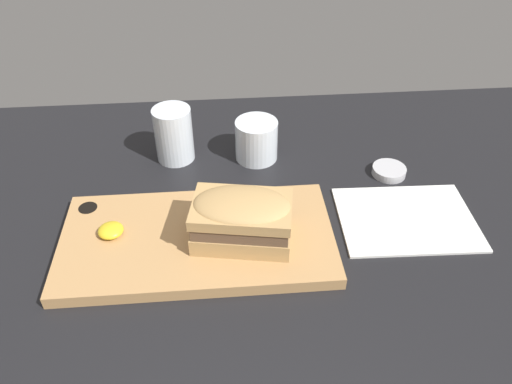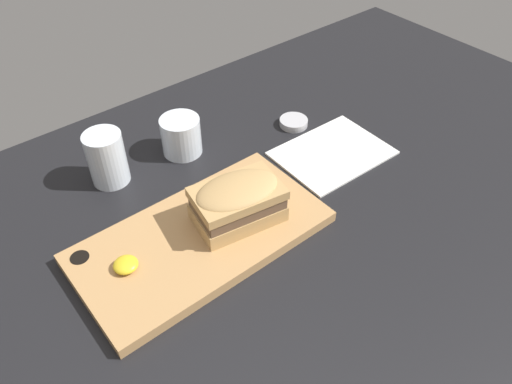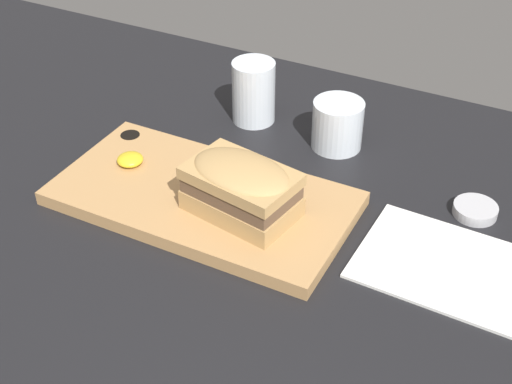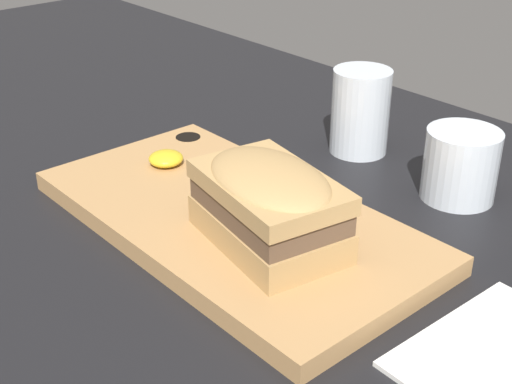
# 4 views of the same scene
# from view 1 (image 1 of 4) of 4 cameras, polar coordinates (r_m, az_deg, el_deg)

# --- Properties ---
(dining_table) EXTENTS (1.89, 0.93, 0.02)m
(dining_table) POSITION_cam_1_polar(r_m,az_deg,el_deg) (0.72, -9.23, -8.27)
(dining_table) COLOR black
(dining_table) RESTS_ON ground
(serving_board) EXTENTS (0.39, 0.20, 0.02)m
(serving_board) POSITION_cam_1_polar(r_m,az_deg,el_deg) (0.73, -6.74, -5.38)
(serving_board) COLOR tan
(serving_board) RESTS_ON dining_table
(sandwich) EXTENTS (0.15, 0.11, 0.07)m
(sandwich) POSITION_cam_1_polar(r_m,az_deg,el_deg) (0.68, -1.61, -2.88)
(sandwich) COLOR tan
(sandwich) RESTS_ON serving_board
(mustard_dollop) EXTENTS (0.04, 0.04, 0.01)m
(mustard_dollop) POSITION_cam_1_polar(r_m,az_deg,el_deg) (0.74, -16.26, -4.23)
(mustard_dollop) COLOR gold
(mustard_dollop) RESTS_ON serving_board
(water_glass) EXTENTS (0.07, 0.07, 0.10)m
(water_glass) POSITION_cam_1_polar(r_m,az_deg,el_deg) (0.89, -9.34, 6.17)
(water_glass) COLOR silver
(water_glass) RESTS_ON dining_table
(wine_glass) EXTENTS (0.07, 0.07, 0.07)m
(wine_glass) POSITION_cam_1_polar(r_m,az_deg,el_deg) (0.88, 0.05, 5.83)
(wine_glass) COLOR silver
(wine_glass) RESTS_ON dining_table
(napkin) EXTENTS (0.21, 0.16, 0.00)m
(napkin) POSITION_cam_1_polar(r_m,az_deg,el_deg) (0.80, 16.81, -2.95)
(napkin) COLOR white
(napkin) RESTS_ON dining_table
(condiment_dish) EXTENTS (0.06, 0.06, 0.01)m
(condiment_dish) POSITION_cam_1_polar(r_m,az_deg,el_deg) (0.88, 14.96, 2.34)
(condiment_dish) COLOR #B2B2B7
(condiment_dish) RESTS_ON dining_table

